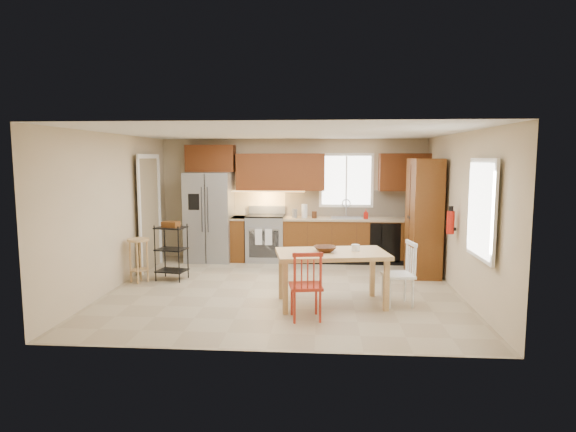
# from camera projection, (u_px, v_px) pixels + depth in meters

# --- Properties ---
(floor) EXTENTS (5.50, 5.50, 0.00)m
(floor) POSITION_uv_depth(u_px,v_px,m) (284.00, 290.00, 7.75)
(floor) COLOR tan
(floor) RESTS_ON ground
(ceiling) EXTENTS (5.50, 5.00, 0.02)m
(ceiling) POSITION_uv_depth(u_px,v_px,m) (284.00, 133.00, 7.45)
(ceiling) COLOR silver
(ceiling) RESTS_ON ground
(wall_back) EXTENTS (5.50, 0.02, 2.50)m
(wall_back) POSITION_uv_depth(u_px,v_px,m) (293.00, 199.00, 10.07)
(wall_back) COLOR #CCB793
(wall_back) RESTS_ON ground
(wall_front) EXTENTS (5.50, 0.02, 2.50)m
(wall_front) POSITION_uv_depth(u_px,v_px,m) (265.00, 239.00, 5.12)
(wall_front) COLOR #CCB793
(wall_front) RESTS_ON ground
(wall_left) EXTENTS (0.02, 5.00, 2.50)m
(wall_left) POSITION_uv_depth(u_px,v_px,m) (115.00, 211.00, 7.79)
(wall_left) COLOR #CCB793
(wall_left) RESTS_ON ground
(wall_right) EXTENTS (0.02, 5.00, 2.50)m
(wall_right) POSITION_uv_depth(u_px,v_px,m) (461.00, 214.00, 7.40)
(wall_right) COLOR #CCB793
(wall_right) RESTS_ON ground
(refrigerator) EXTENTS (0.92, 0.75, 1.82)m
(refrigerator) POSITION_uv_depth(u_px,v_px,m) (210.00, 217.00, 9.86)
(refrigerator) COLOR gray
(refrigerator) RESTS_ON floor
(range_stove) EXTENTS (0.76, 0.63, 0.92)m
(range_stove) POSITION_uv_depth(u_px,v_px,m) (266.00, 239.00, 9.89)
(range_stove) COLOR gray
(range_stove) RESTS_ON floor
(base_cabinet_narrow) EXTENTS (0.30, 0.60, 0.90)m
(base_cabinet_narrow) POSITION_uv_depth(u_px,v_px,m) (239.00, 239.00, 9.95)
(base_cabinet_narrow) COLOR #593310
(base_cabinet_narrow) RESTS_ON floor
(base_cabinet_run) EXTENTS (2.92, 0.60, 0.90)m
(base_cabinet_run) POSITION_uv_depth(u_px,v_px,m) (355.00, 240.00, 9.78)
(base_cabinet_run) COLOR #593310
(base_cabinet_run) RESTS_ON floor
(dishwasher) EXTENTS (0.60, 0.02, 0.78)m
(dishwasher) POSITION_uv_depth(u_px,v_px,m) (385.00, 243.00, 9.45)
(dishwasher) COLOR black
(dishwasher) RESTS_ON floor
(backsplash) EXTENTS (2.92, 0.03, 0.55)m
(backsplash) POSITION_uv_depth(u_px,v_px,m) (355.00, 203.00, 9.97)
(backsplash) COLOR beige
(backsplash) RESTS_ON wall_back
(upper_over_fridge) EXTENTS (1.00, 0.35, 0.55)m
(upper_over_fridge) POSITION_uv_depth(u_px,v_px,m) (211.00, 158.00, 9.92)
(upper_over_fridge) COLOR #602C10
(upper_over_fridge) RESTS_ON wall_back
(upper_left_block) EXTENTS (1.80, 0.35, 0.75)m
(upper_left_block) POSITION_uv_depth(u_px,v_px,m) (281.00, 172.00, 9.85)
(upper_left_block) COLOR #602C10
(upper_left_block) RESTS_ON wall_back
(upper_right_block) EXTENTS (1.00, 0.35, 0.75)m
(upper_right_block) POSITION_uv_depth(u_px,v_px,m) (404.00, 172.00, 9.67)
(upper_right_block) COLOR #602C10
(upper_right_block) RESTS_ON wall_back
(window_back) EXTENTS (1.12, 0.04, 1.12)m
(window_back) POSITION_uv_depth(u_px,v_px,m) (346.00, 180.00, 9.93)
(window_back) COLOR white
(window_back) RESTS_ON wall_back
(sink) EXTENTS (0.62, 0.46, 0.16)m
(sink) POSITION_uv_depth(u_px,v_px,m) (346.00, 220.00, 9.74)
(sink) COLOR gray
(sink) RESTS_ON base_cabinet_run
(undercab_glow) EXTENTS (1.60, 0.30, 0.01)m
(undercab_glow) POSITION_uv_depth(u_px,v_px,m) (266.00, 191.00, 9.89)
(undercab_glow) COLOR #FFBF66
(undercab_glow) RESTS_ON wall_back
(soap_bottle) EXTENTS (0.09, 0.09, 0.19)m
(soap_bottle) POSITION_uv_depth(u_px,v_px,m) (366.00, 214.00, 9.60)
(soap_bottle) COLOR #AB150B
(soap_bottle) RESTS_ON base_cabinet_run
(paper_towel) EXTENTS (0.12, 0.12, 0.28)m
(paper_towel) POSITION_uv_depth(u_px,v_px,m) (304.00, 211.00, 9.73)
(paper_towel) COLOR silver
(paper_towel) RESTS_ON base_cabinet_run
(canister_steel) EXTENTS (0.11, 0.11, 0.18)m
(canister_steel) POSITION_uv_depth(u_px,v_px,m) (295.00, 213.00, 9.75)
(canister_steel) COLOR gray
(canister_steel) RESTS_ON base_cabinet_run
(canister_wood) EXTENTS (0.10, 0.10, 0.14)m
(canister_wood) POSITION_uv_depth(u_px,v_px,m) (314.00, 215.00, 9.70)
(canister_wood) COLOR #482713
(canister_wood) RESTS_ON base_cabinet_run
(pantry) EXTENTS (0.50, 0.95, 2.10)m
(pantry) POSITION_uv_depth(u_px,v_px,m) (424.00, 217.00, 8.64)
(pantry) COLOR #593310
(pantry) RESTS_ON floor
(fire_extinguisher) EXTENTS (0.12, 0.12, 0.36)m
(fire_extinguisher) POSITION_uv_depth(u_px,v_px,m) (450.00, 222.00, 7.58)
(fire_extinguisher) COLOR #AB150B
(fire_extinguisher) RESTS_ON wall_right
(window_right) EXTENTS (0.04, 1.02, 1.32)m
(window_right) POSITION_uv_depth(u_px,v_px,m) (482.00, 209.00, 6.24)
(window_right) COLOR white
(window_right) RESTS_ON wall_right
(doorway) EXTENTS (0.04, 0.95, 2.10)m
(doorway) POSITION_uv_depth(u_px,v_px,m) (149.00, 214.00, 9.10)
(doorway) COLOR #8C7A59
(doorway) RESTS_ON wall_left
(dining_table) EXTENTS (1.69, 1.13, 0.76)m
(dining_table) POSITION_uv_depth(u_px,v_px,m) (332.00, 279.00, 6.92)
(dining_table) COLOR tan
(dining_table) RESTS_ON floor
(chair_red) EXTENTS (0.50, 0.50, 0.92)m
(chair_red) POSITION_uv_depth(u_px,v_px,m) (306.00, 285.00, 6.30)
(chair_red) COLOR #A92B1A
(chair_red) RESTS_ON floor
(chair_white) EXTENTS (0.50, 0.50, 0.92)m
(chair_white) POSITION_uv_depth(u_px,v_px,m) (398.00, 274.00, 6.90)
(chair_white) COLOR silver
(chair_white) RESTS_ON floor
(table_bowl) EXTENTS (0.36, 0.36, 0.08)m
(table_bowl) POSITION_uv_depth(u_px,v_px,m) (325.00, 252.00, 6.88)
(table_bowl) COLOR #482713
(table_bowl) RESTS_ON dining_table
(table_jar) EXTENTS (0.13, 0.13, 0.13)m
(table_jar) POSITION_uv_depth(u_px,v_px,m) (355.00, 249.00, 6.95)
(table_jar) COLOR silver
(table_jar) RESTS_ON dining_table
(bar_stool) EXTENTS (0.38, 0.38, 0.75)m
(bar_stool) POSITION_uv_depth(u_px,v_px,m) (139.00, 260.00, 8.18)
(bar_stool) COLOR tan
(bar_stool) RESTS_ON floor
(utility_cart) EXTENTS (0.54, 0.46, 0.97)m
(utility_cart) POSITION_uv_depth(u_px,v_px,m) (172.00, 252.00, 8.33)
(utility_cart) COLOR black
(utility_cart) RESTS_ON floor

